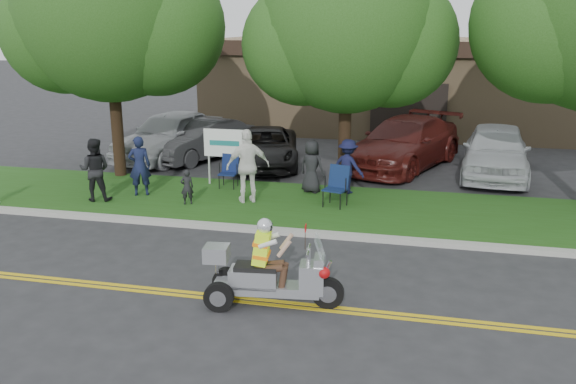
% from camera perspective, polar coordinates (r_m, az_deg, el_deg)
% --- Properties ---
extents(ground, '(120.00, 120.00, 0.00)m').
position_cam_1_polar(ground, '(11.29, -2.55, -9.10)').
color(ground, '#28282B').
rests_on(ground, ground).
extents(centerline_near, '(60.00, 0.10, 0.01)m').
position_cam_1_polar(centerline_near, '(10.79, -3.39, -10.32)').
color(centerline_near, gold).
rests_on(centerline_near, ground).
extents(centerline_far, '(60.00, 0.10, 0.01)m').
position_cam_1_polar(centerline_far, '(10.92, -3.15, -9.96)').
color(centerline_far, gold).
rests_on(centerline_far, ground).
extents(curb, '(60.00, 0.25, 0.12)m').
position_cam_1_polar(curb, '(14.02, 0.79, -3.80)').
color(curb, '#A8A89E').
rests_on(curb, ground).
extents(grass_verge, '(60.00, 4.00, 0.10)m').
position_cam_1_polar(grass_verge, '(16.02, 2.42, -1.33)').
color(grass_verge, '#234D14').
rests_on(grass_verge, ground).
extents(commercial_building, '(18.00, 8.20, 4.00)m').
position_cam_1_polar(commercial_building, '(28.99, 11.58, 9.93)').
color(commercial_building, '#9E7F5B').
rests_on(commercial_building, ground).
extents(tree_left, '(6.62, 5.40, 7.78)m').
position_cam_1_polar(tree_left, '(19.26, -16.21, 15.40)').
color(tree_left, '#332114').
rests_on(tree_left, ground).
extents(tree_mid, '(5.88, 4.80, 7.05)m').
position_cam_1_polar(tree_mid, '(17.25, 5.76, 14.59)').
color(tree_mid, '#332114').
rests_on(tree_mid, ground).
extents(business_sign, '(1.25, 0.06, 1.75)m').
position_cam_1_polar(business_sign, '(17.77, -5.94, 4.29)').
color(business_sign, silver).
rests_on(business_sign, ground).
extents(trike_scooter, '(2.40, 0.85, 1.57)m').
position_cam_1_polar(trike_scooter, '(10.49, -1.97, -7.80)').
color(trike_scooter, black).
rests_on(trike_scooter, ground).
extents(lawn_chair_a, '(0.50, 0.52, 0.95)m').
position_cam_1_polar(lawn_chair_a, '(17.68, -5.51, 2.19)').
color(lawn_chair_a, black).
rests_on(lawn_chair_a, grass_verge).
extents(lawn_chair_b, '(0.68, 0.70, 1.05)m').
position_cam_1_polar(lawn_chair_b, '(15.81, 4.63, 0.82)').
color(lawn_chair_b, black).
rests_on(lawn_chair_b, grass_verge).
extents(spectator_adult_left, '(0.71, 0.60, 1.65)m').
position_cam_1_polar(spectator_adult_left, '(17.15, -13.72, 2.40)').
color(spectator_adult_left, '#151C3B').
rests_on(spectator_adult_left, grass_verge).
extents(spectator_adult_mid, '(0.94, 0.81, 1.68)m').
position_cam_1_polar(spectator_adult_mid, '(16.95, -17.63, 2.01)').
color(spectator_adult_mid, black).
rests_on(spectator_adult_mid, grass_verge).
extents(spectator_adult_right, '(1.24, 0.94, 1.95)m').
position_cam_1_polar(spectator_adult_right, '(16.01, -3.76, 2.44)').
color(spectator_adult_right, white).
rests_on(spectator_adult_right, grass_verge).
extents(spectator_chair_a, '(1.12, 0.91, 1.52)m').
position_cam_1_polar(spectator_chair_a, '(16.98, 5.62, 2.41)').
color(spectator_chair_a, '#15183C').
rests_on(spectator_chair_a, grass_verge).
extents(spectator_chair_b, '(0.84, 0.69, 1.47)m').
position_cam_1_polar(spectator_chair_b, '(16.99, 2.24, 2.41)').
color(spectator_chair_b, black).
rests_on(spectator_chair_b, grass_verge).
extents(child_left, '(0.40, 0.35, 0.93)m').
position_cam_1_polar(child_left, '(16.11, -9.43, 0.47)').
color(child_left, black).
rests_on(child_left, grass_verge).
extents(parked_car_far_left, '(3.07, 5.37, 1.72)m').
position_cam_1_polar(parked_car_far_left, '(22.09, -10.95, 5.26)').
color(parked_car_far_left, '#A3A4AA').
rests_on(parked_car_far_left, ground).
extents(parked_car_left, '(3.04, 4.59, 1.43)m').
position_cam_1_polar(parked_car_left, '(21.79, -8.15, 4.86)').
color(parked_car_left, '#303033').
rests_on(parked_car_left, ground).
extents(parked_car_mid, '(3.11, 4.93, 1.27)m').
position_cam_1_polar(parked_car_mid, '(20.67, -2.08, 4.20)').
color(parked_car_mid, black).
rests_on(parked_car_mid, ground).
extents(parked_car_right, '(4.26, 6.13, 1.65)m').
position_cam_1_polar(parked_car_right, '(20.78, 10.82, 4.52)').
color(parked_car_right, '#501612').
rests_on(parked_car_right, ground).
extents(parked_car_far_right, '(2.41, 5.05, 1.67)m').
position_cam_1_polar(parked_car_far_right, '(20.19, 18.88, 3.67)').
color(parked_car_far_right, silver).
rests_on(parked_car_far_right, ground).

